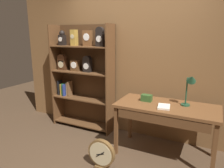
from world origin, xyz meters
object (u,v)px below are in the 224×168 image
object	(u,v)px
open_repair_manual	(164,107)
round_clock_large	(102,154)
desk_lamp	(190,84)
bookshelf	(81,75)
toolbox_small	(147,98)
workbench	(166,111)

from	to	relation	value
open_repair_manual	round_clock_large	bearing A→B (deg)	-148.24
desk_lamp	open_repair_manual	world-z (taller)	desk_lamp
bookshelf	open_repair_manual	distance (m)	1.74
toolbox_small	round_clock_large	distance (m)	1.04
workbench	toolbox_small	distance (m)	0.35
round_clock_large	toolbox_small	bearing A→B (deg)	64.49
desk_lamp	round_clock_large	xyz separation A→B (m)	(-0.96, -0.77, -0.90)
bookshelf	open_repair_manual	bearing A→B (deg)	-15.05
workbench	round_clock_large	size ratio (longest dim) A/B	3.36
toolbox_small	round_clock_large	xyz separation A→B (m)	(-0.36, -0.76, -0.62)
workbench	open_repair_manual	world-z (taller)	open_repair_manual
bookshelf	workbench	size ratio (longest dim) A/B	1.37
bookshelf	round_clock_large	world-z (taller)	bookshelf
open_repair_manual	round_clock_large	size ratio (longest dim) A/B	0.52
workbench	toolbox_small	xyz separation A→B (m)	(-0.31, 0.08, 0.14)
toolbox_small	desk_lamp	bearing A→B (deg)	1.36
workbench	desk_lamp	xyz separation A→B (m)	(0.28, 0.09, 0.41)
toolbox_small	round_clock_large	size ratio (longest dim) A/B	0.37
workbench	round_clock_large	bearing A→B (deg)	-134.76
bookshelf	round_clock_large	distance (m)	1.66
bookshelf	toolbox_small	bearing A→B (deg)	-11.53
open_repair_manual	toolbox_small	bearing A→B (deg)	140.84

